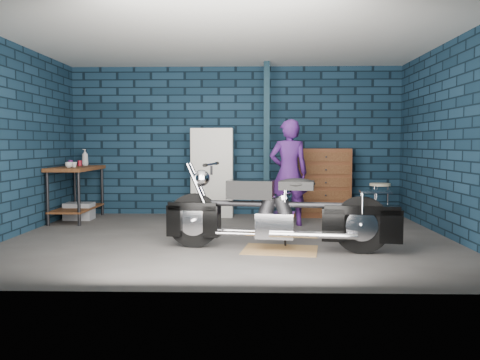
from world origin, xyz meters
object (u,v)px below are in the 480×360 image
(person, at_px, (289,173))
(tool_chest, at_px, (324,183))
(shop_stool, at_px, (380,202))
(locker, at_px, (213,172))
(motorcycle, at_px, (280,207))
(storage_bin, at_px, (79,211))
(workbench, at_px, (77,193))

(person, xyz_separation_m, tool_chest, (0.70, 1.02, -0.23))
(tool_chest, xyz_separation_m, shop_stool, (0.89, -0.45, -0.29))
(locker, relative_size, tool_chest, 1.29)
(motorcycle, distance_m, shop_stool, 3.10)
(storage_bin, xyz_separation_m, shop_stool, (5.13, 0.05, 0.17))
(person, bearing_deg, motorcycle, 78.78)
(workbench, distance_m, storage_bin, 0.31)
(person, relative_size, locker, 1.07)
(storage_bin, bearing_deg, workbench, -114.74)
(storage_bin, relative_size, tool_chest, 0.38)
(person, bearing_deg, locker, -42.54)
(motorcycle, height_order, storage_bin, motorcycle)
(workbench, relative_size, shop_stool, 2.23)
(motorcycle, distance_m, locker, 3.14)
(locker, height_order, tool_chest, locker)
(workbench, xyz_separation_m, shop_stool, (5.15, 0.09, -0.14))
(locker, bearing_deg, workbench, -166.61)
(workbench, distance_m, locker, 2.36)
(workbench, height_order, motorcycle, motorcycle)
(motorcycle, xyz_separation_m, shop_stool, (1.82, 2.50, -0.22))
(motorcycle, height_order, shop_stool, motorcycle)
(workbench, height_order, tool_chest, tool_chest)
(motorcycle, distance_m, tool_chest, 3.09)
(locker, height_order, shop_stool, locker)
(storage_bin, height_order, tool_chest, tool_chest)
(motorcycle, relative_size, tool_chest, 1.99)
(storage_bin, relative_size, locker, 0.30)
(workbench, relative_size, motorcycle, 0.58)
(person, distance_m, storage_bin, 3.65)
(tool_chest, bearing_deg, workbench, -172.75)
(workbench, height_order, person, person)
(person, height_order, tool_chest, person)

